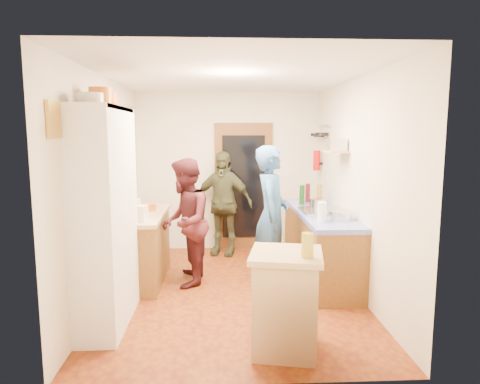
{
  "coord_description": "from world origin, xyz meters",
  "views": [
    {
      "loc": [
        -0.17,
        -5.08,
        1.95
      ],
      "look_at": [
        0.1,
        0.15,
        1.22
      ],
      "focal_mm": 32.0,
      "sensor_mm": 36.0,
      "label": 1
    }
  ],
  "objects": [
    {
      "name": "door_glass",
      "position": [
        0.25,
        1.94,
        1.05
      ],
      "size": [
        0.7,
        0.02,
        1.7
      ],
      "primitive_type": "cube",
      "color": "black",
      "rests_on": "door_frame"
    },
    {
      "name": "wall_right",
      "position": [
        1.51,
        0.0,
        1.3
      ],
      "size": [
        0.02,
        4.0,
        2.6
      ],
      "primitive_type": "cube",
      "color": "silver",
      "rests_on": "ground"
    },
    {
      "name": "wall_shelf",
      "position": [
        1.37,
        0.45,
        1.7
      ],
      "size": [
        0.26,
        0.42,
        0.03
      ],
      "primitive_type": "cube",
      "color": "tan",
      "rests_on": "wall_right"
    },
    {
      "name": "oil_jar",
      "position": [
        0.57,
        -1.63,
        1.01
      ],
      "size": [
        0.12,
        0.12,
        0.21
      ],
      "primitive_type": "cylinder",
      "rotation": [
        0.0,
        0.0,
        -0.2
      ],
      "color": "#AD9E2D",
      "rests_on": "island_top"
    },
    {
      "name": "wall_front",
      "position": [
        0.0,
        -2.01,
        1.3
      ],
      "size": [
        3.0,
        0.02,
        2.6
      ],
      "primitive_type": "cube",
      "color": "silver",
      "rests_on": "ground"
    },
    {
      "name": "fire_extinguisher",
      "position": [
        1.41,
        1.7,
        1.5
      ],
      "size": [
        0.11,
        0.11,
        0.32
      ],
      "primitive_type": "cylinder",
      "color": "red",
      "rests_on": "wall_right"
    },
    {
      "name": "hutch_top_shelf",
      "position": [
        -1.3,
        -0.8,
        2.18
      ],
      "size": [
        0.4,
        1.14,
        0.04
      ],
      "primitive_type": "cube",
      "color": "white",
      "rests_on": "hutch_body"
    },
    {
      "name": "orange_pot_b",
      "position": [
        -1.3,
        -0.49,
        2.28
      ],
      "size": [
        0.17,
        0.17,
        0.15
      ],
      "primitive_type": "cylinder",
      "color": "orange",
      "rests_on": "hutch_top_shelf"
    },
    {
      "name": "island_base",
      "position": [
        0.42,
        -1.48,
        0.43
      ],
      "size": [
        0.65,
        0.65,
        0.86
      ],
      "primitive_type": "cube",
      "rotation": [
        0.0,
        0.0,
        -0.2
      ],
      "color": "tan",
      "rests_on": "ground"
    },
    {
      "name": "hob",
      "position": [
        1.2,
        0.39,
        0.92
      ],
      "size": [
        0.55,
        0.58,
        0.04
      ],
      "primitive_type": "cube",
      "color": "silver",
      "rests_on": "right_counter_top"
    },
    {
      "name": "pan_rail",
      "position": [
        1.46,
        1.52,
        2.05
      ],
      "size": [
        0.02,
        0.65,
        0.02
      ],
      "primitive_type": "cylinder",
      "rotation": [
        1.57,
        0.0,
        0.0
      ],
      "color": "silver",
      "rests_on": "wall_right"
    },
    {
      "name": "door_frame",
      "position": [
        0.25,
        1.97,
        1.05
      ],
      "size": [
        0.95,
        0.06,
        2.1
      ],
      "primitive_type": "cube",
      "color": "brown",
      "rests_on": "ground"
    },
    {
      "name": "bottle_c",
      "position": [
        1.31,
        1.04,
        1.05
      ],
      "size": [
        0.09,
        0.09,
        0.29
      ],
      "primitive_type": "cylinder",
      "rotation": [
        0.0,
        0.0,
        -0.26
      ],
      "color": "olive",
      "rests_on": "right_counter_top"
    },
    {
      "name": "orange_pot_a",
      "position": [
        -1.3,
        -0.79,
        2.29
      ],
      "size": [
        0.22,
        0.22,
        0.18
      ],
      "primitive_type": "cylinder",
      "color": "orange",
      "rests_on": "hutch_top_shelf"
    },
    {
      "name": "kettle",
      "position": [
        -1.25,
        0.37,
        1.0
      ],
      "size": [
        0.22,
        0.22,
        0.2
      ],
      "primitive_type": "cylinder",
      "rotation": [
        0.0,
        0.0,
        -0.31
      ],
      "color": "white",
      "rests_on": "left_counter_top"
    },
    {
      "name": "pan_hang_b",
      "position": [
        1.4,
        1.55,
        1.9
      ],
      "size": [
        0.16,
        0.16,
        0.05
      ],
      "primitive_type": "cylinder",
      "color": "black",
      "rests_on": "pan_rail"
    },
    {
      "name": "plate_stack",
      "position": [
        -1.3,
        -1.14,
        2.25
      ],
      "size": [
        0.23,
        0.23,
        0.1
      ],
      "primitive_type": "cylinder",
      "color": "white",
      "rests_on": "hutch_top_shelf"
    },
    {
      "name": "radio",
      "position": [
        1.37,
        0.45,
        1.79
      ],
      "size": [
        0.23,
        0.31,
        0.15
      ],
      "primitive_type": "cube",
      "rotation": [
        0.0,
        0.0,
        -0.05
      ],
      "color": "silver",
      "rests_on": "wall_shelf"
    },
    {
      "name": "person_back",
      "position": [
        -0.09,
        1.63,
        0.83
      ],
      "size": [
        1.05,
        0.69,
        1.66
      ],
      "primitive_type": "imported",
      "rotation": [
        0.0,
        0.0,
        -0.32
      ],
      "color": "#3C3D25",
      "rests_on": "ground"
    },
    {
      "name": "cutting_board",
      "position": [
        0.38,
        -1.42,
        0.9
      ],
      "size": [
        0.4,
        0.34,
        0.02
      ],
      "primitive_type": "cube",
      "rotation": [
        0.0,
        0.0,
        -0.2
      ],
      "color": "white",
      "rests_on": "island_top"
    },
    {
      "name": "left_counter_top",
      "position": [
        -1.2,
        0.45,
        0.88
      ],
      "size": [
        0.64,
        1.44,
        0.05
      ],
      "primitive_type": "cube",
      "color": "tan",
      "rests_on": "left_counter_base"
    },
    {
      "name": "wall_left",
      "position": [
        -1.51,
        0.0,
        1.3
      ],
      "size": [
        0.02,
        4.0,
        2.6
      ],
      "primitive_type": "cube",
      "color": "silver",
      "rests_on": "ground"
    },
    {
      "name": "orange_bowl",
      "position": [
        -1.12,
        0.67,
        0.95
      ],
      "size": [
        0.24,
        0.24,
        0.1
      ],
      "primitive_type": "cylinder",
      "rotation": [
        0.0,
        0.0,
        -0.13
      ],
      "color": "orange",
      "rests_on": "left_counter_top"
    },
    {
      "name": "left_counter_base",
      "position": [
        -1.2,
        0.45,
        0.42
      ],
      "size": [
        0.6,
        1.4,
        0.85
      ],
      "primitive_type": "cube",
      "color": "brown",
      "rests_on": "ground"
    },
    {
      "name": "island_top",
      "position": [
        0.42,
        -1.48,
        0.89
      ],
      "size": [
        0.73,
        0.73,
        0.05
      ],
      "primitive_type": "cube",
      "rotation": [
        0.0,
        0.0,
        -0.2
      ],
      "color": "tan",
      "rests_on": "island_base"
    },
    {
      "name": "hutch_body",
      "position": [
        -1.3,
        -0.8,
        1.1
      ],
      "size": [
        0.4,
        1.2,
        2.2
      ],
      "primitive_type": "cube",
      "color": "white",
      "rests_on": "ground"
    },
    {
      "name": "ext_bracket",
      "position": [
        1.47,
        1.7,
        1.45
      ],
      "size": [
        0.06,
        0.1,
        0.04
      ],
      "primitive_type": "cube",
      "color": "black",
      "rests_on": "wall_right"
    },
    {
      "name": "right_counter_top",
      "position": [
        1.2,
        0.5,
        0.87
      ],
      "size": [
        0.62,
        2.22,
        0.06
      ],
      "primitive_type": "cube",
      "color": "#0A1DC2",
      "rests_on": "right_counter_base"
    },
    {
      "name": "paper_towel",
      "position": [
        1.05,
        -0.18,
        1.02
      ],
      "size": [
        0.11,
        0.11,
        0.23
      ],
      "primitive_type": "cylinder",
      "rotation": [
        0.0,
        0.0,
        -0.04
      ],
      "color": "white",
      "rests_on": "right_counter_top"
    },
    {
      "name": "bottle_a",
      "position": [
        1.05,
        1.03,
        1.04
      ],
      "size": [
        0.08,
        0.08,
        0.29
      ],
      "primitive_type": "cylinder",
      "rotation": [
        0.0,
        0.0,
        -0.05
      ],
      "color": "#143F14",
      "rests_on": "right_counter_top"
    },
    {
      "name": "chopping_board",
      "position": [
        -1.18,
        1.03,
        0.91
      ],
      "size": [
        0.35,
        0.29,
        0.02
      ],
      "primitive_type": "cube",
      "rotation": [
        0.0,
        0.0,
        0.25
      ],
      "color": "tan",
      "rests_on": "left_counter_top"
    },
    {
      "name": "toaster",
      "position": [
        -1.15,
        -0.03,
        0.99
      ],
      "size": [
        0.27,
        0.2,
        0.19
      ],
      "primitive_type": "cube",
      "rotation": [
        0.0,
        0.0,
        -0.16
      ],
      "color": "white",
      "rests_on": "left_counter_top"
    },
    {
      "name": "right_counter_base",
      "position": [
        1.2,
        0.5,
        0.42
      ],
      "size": [
        0.6,
        2.2,
        0.84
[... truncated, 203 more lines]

